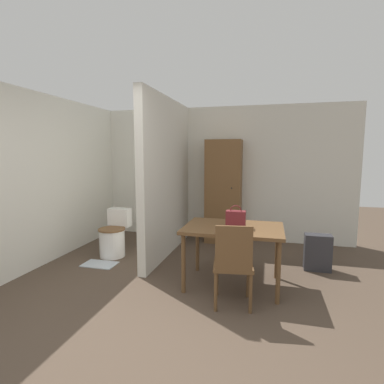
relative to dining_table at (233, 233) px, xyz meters
name	(u,v)px	position (x,y,z in m)	size (l,w,h in m)	color
ground_plane	(132,346)	(-0.68, -1.43, -0.67)	(16.00, 16.00, 0.00)	#4C3D30
wall_back	(212,174)	(-0.68, 2.11, 0.58)	(5.20, 0.12, 2.50)	silver
wall_left	(51,179)	(-2.84, 0.31, 0.58)	(0.12, 4.48, 2.50)	silver
partition_wall	(167,177)	(-1.19, 0.99, 0.58)	(0.12, 2.13, 2.50)	silver
dining_table	(233,233)	(0.00, 0.00, 0.00)	(1.19, 0.82, 0.75)	brown
wooden_chair	(233,262)	(0.07, -0.55, -0.17)	(0.47, 0.47, 0.92)	brown
toilet	(114,237)	(-1.99, 0.63, -0.37)	(0.42, 0.57, 0.73)	white
handbag	(236,219)	(0.03, -0.04, 0.18)	(0.23, 0.12, 0.27)	maroon
wooden_cabinet	(223,192)	(-0.40, 1.83, 0.27)	(0.64, 0.43, 1.88)	brown
bath_mat	(100,264)	(-1.99, 0.19, -0.66)	(0.49, 0.31, 0.01)	#B2BCC6
space_heater	(318,252)	(1.10, 0.79, -0.41)	(0.36, 0.19, 0.51)	#2D2D33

